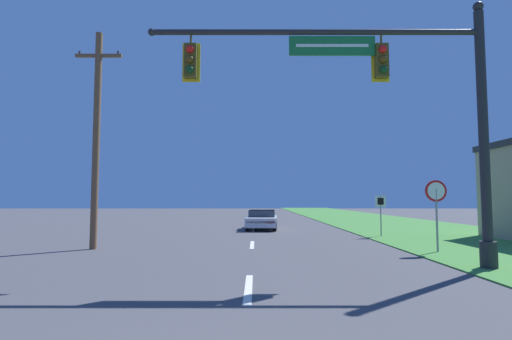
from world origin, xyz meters
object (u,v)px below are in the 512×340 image
at_px(utility_pole_near, 99,135).
at_px(car_ahead, 264,219).
at_px(signal_mast, 399,103).
at_px(route_sign_post, 383,206).
at_px(stop_sign, 438,199).

bearing_deg(utility_pole_near, car_ahead, 57.30).
height_order(signal_mast, car_ahead, signal_mast).
bearing_deg(route_sign_post, car_ahead, 138.27).
xyz_separation_m(car_ahead, utility_pole_near, (-6.52, -10.15, 3.73)).
relative_size(stop_sign, utility_pole_near, 0.30).
relative_size(signal_mast, stop_sign, 3.79).
relative_size(signal_mast, car_ahead, 2.00).
relative_size(signal_mast, route_sign_post, 4.67).
distance_m(signal_mast, car_ahead, 15.41).
height_order(car_ahead, utility_pole_near, utility_pole_near).
bearing_deg(stop_sign, signal_mast, -127.07).
height_order(signal_mast, stop_sign, signal_mast).
xyz_separation_m(stop_sign, utility_pole_near, (-12.49, 1.07, 2.47)).
bearing_deg(car_ahead, route_sign_post, -41.73).
height_order(route_sign_post, utility_pole_near, utility_pole_near).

